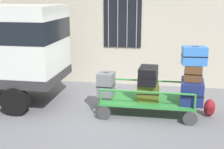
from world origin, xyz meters
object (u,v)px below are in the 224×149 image
(suitcase_midleft_bottom, at_px, (148,91))
(suitcase_center_top, at_px, (194,56))
(luggage_cart, at_px, (147,102))
(suitcase_left_bottom, at_px, (106,85))
(suitcase_center_bottom, at_px, (192,91))
(suitcase_midleft_middle, at_px, (148,75))
(backpack, at_px, (209,108))
(suitcase_center_middle, at_px, (193,73))

(suitcase_midleft_bottom, relative_size, suitcase_center_top, 0.95)
(luggage_cart, xyz_separation_m, suitcase_left_bottom, (-1.05, 0.01, 0.38))
(suitcase_midleft_bottom, relative_size, suitcase_center_bottom, 0.66)
(luggage_cart, distance_m, suitcase_center_bottom, 1.10)
(luggage_cart, height_order, suitcase_midleft_middle, suitcase_midleft_middle)
(suitcase_midleft_bottom, height_order, suitcase_midleft_middle, suitcase_midleft_middle)
(suitcase_center_bottom, relative_size, backpack, 1.95)
(suitcase_midleft_bottom, distance_m, suitcase_center_middle, 1.18)
(suitcase_midleft_middle, distance_m, backpack, 1.70)
(suitcase_left_bottom, xyz_separation_m, suitcase_center_middle, (2.11, -0.01, 0.42))
(suitcase_left_bottom, xyz_separation_m, suitcase_center_top, (2.11, -0.01, 0.82))
(suitcase_center_middle, height_order, suitcase_center_top, suitcase_center_top)
(suitcase_center_bottom, relative_size, suitcase_center_top, 1.45)
(suitcase_left_bottom, height_order, suitcase_center_top, suitcase_center_top)
(suitcase_center_top, bearing_deg, suitcase_center_middle, -90.00)
(suitcase_center_top, bearing_deg, luggage_cart, -179.68)
(suitcase_midleft_bottom, xyz_separation_m, suitcase_center_top, (1.05, 0.02, 0.93))
(suitcase_center_top, distance_m, backpack, 1.38)
(suitcase_midleft_middle, distance_m, suitcase_center_bottom, 1.11)
(suitcase_center_bottom, distance_m, suitcase_center_top, 0.87)
(backpack, bearing_deg, suitcase_midleft_bottom, -176.50)
(suitcase_left_bottom, distance_m, suitcase_center_bottom, 2.11)
(suitcase_center_top, relative_size, backpack, 1.35)
(suitcase_center_bottom, xyz_separation_m, suitcase_center_top, (0.00, 0.01, 0.87))
(luggage_cart, distance_m, suitcase_midleft_middle, 0.69)
(suitcase_center_middle, bearing_deg, backpack, 9.67)
(suitcase_center_bottom, distance_m, suitcase_center_middle, 0.46)
(suitcase_left_bottom, bearing_deg, suitcase_midleft_middle, -1.86)
(luggage_cart, distance_m, suitcase_midleft_bottom, 0.27)
(suitcase_midleft_middle, xyz_separation_m, backpack, (1.51, 0.10, -0.79))
(luggage_cart, height_order, suitcase_center_bottom, suitcase_center_bottom)
(luggage_cart, relative_size, suitcase_center_middle, 4.86)
(luggage_cart, height_order, suitcase_midleft_bottom, suitcase_midleft_bottom)
(suitcase_midleft_bottom, distance_m, suitcase_center_top, 1.41)
(suitcase_center_bottom, bearing_deg, suitcase_center_top, 90.00)
(luggage_cart, relative_size, suitcase_midleft_middle, 3.36)
(suitcase_center_top, height_order, backpack, suitcase_center_top)
(suitcase_midleft_bottom, height_order, backpack, suitcase_midleft_bottom)
(suitcase_left_bottom, height_order, suitcase_midleft_middle, suitcase_midleft_middle)
(suitcase_midleft_middle, xyz_separation_m, suitcase_center_bottom, (1.05, 0.02, -0.36))
(backpack, bearing_deg, suitcase_center_middle, -170.33)
(suitcase_midleft_bottom, bearing_deg, suitcase_center_middle, 0.81)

